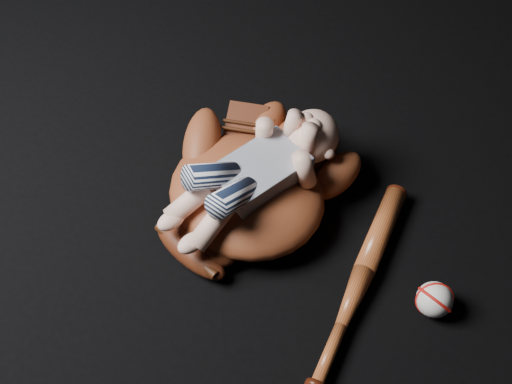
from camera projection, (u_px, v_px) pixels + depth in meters
baseball_glove at (247, 189)px, 1.21m from camera, size 0.41×0.46×0.14m
newborn_baby at (247, 174)px, 1.16m from camera, size 0.24×0.41×0.16m
baseball_bat at (359, 282)px, 1.14m from camera, size 0.15×0.44×0.04m
baseball at (434, 300)px, 1.11m from camera, size 0.08×0.08×0.06m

